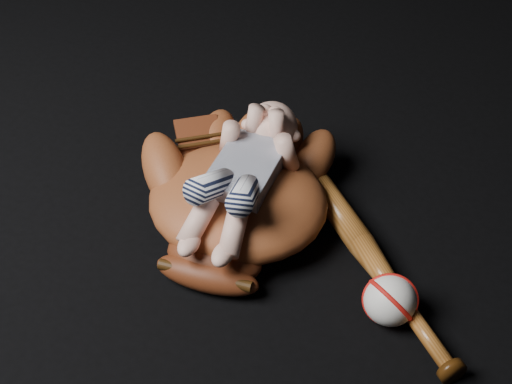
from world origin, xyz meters
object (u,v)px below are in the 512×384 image
at_px(newborn_baby, 240,175).
at_px(baseball, 390,300).
at_px(baseball_glove, 238,194).
at_px(baseball_bat, 370,256).

xyz_separation_m(newborn_baby, baseball, (0.28, -0.10, -0.08)).
relative_size(newborn_baby, baseball, 4.37).
bearing_deg(baseball_glove, baseball, -23.11).
height_order(baseball_glove, baseball, baseball_glove).
relative_size(baseball_bat, baseball, 6.13).
distance_m(baseball_bat, baseball, 0.11).
bearing_deg(baseball_glove, newborn_baby, -51.21).
bearing_deg(newborn_baby, baseball_bat, -1.11).
distance_m(newborn_baby, baseball, 0.31).
distance_m(newborn_baby, baseball_bat, 0.25).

